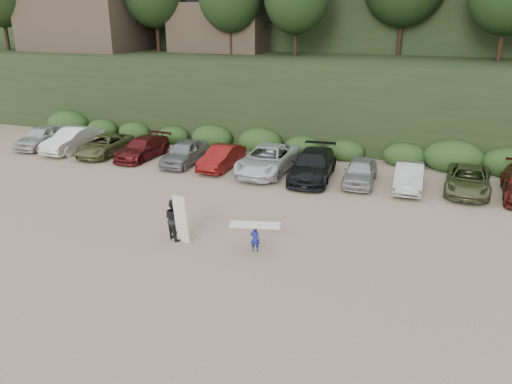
% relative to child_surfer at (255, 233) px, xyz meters
% --- Properties ---
extents(ground, '(120.00, 120.00, 0.00)m').
position_rel_child_surfer_xyz_m(ground, '(0.18, 0.39, -0.84)').
color(ground, tan).
rests_on(ground, ground).
extents(parked_cars, '(39.54, 6.23, 1.64)m').
position_rel_child_surfer_xyz_m(parked_cars, '(-1.90, 10.37, -0.08)').
color(parked_cars, silver).
rests_on(parked_cars, ground).
extents(child_surfer, '(2.13, 1.08, 1.23)m').
position_rel_child_surfer_xyz_m(child_surfer, '(0.00, 0.00, 0.00)').
color(child_surfer, navy).
rests_on(child_surfer, ground).
extents(adult_surfer, '(1.37, 1.04, 2.17)m').
position_rel_child_surfer_xyz_m(adult_surfer, '(-3.67, -0.06, 0.10)').
color(adult_surfer, black).
rests_on(adult_surfer, ground).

